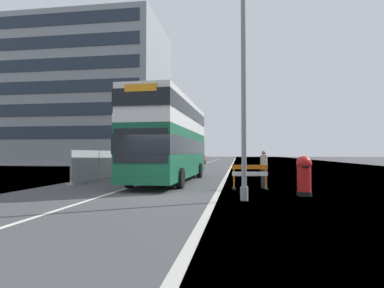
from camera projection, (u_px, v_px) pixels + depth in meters
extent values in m
cube|color=#424244|center=(149.00, 198.00, 12.28)|extent=(140.00, 280.00, 0.10)
cube|color=#B2AFA8|center=(215.00, 198.00, 11.90)|extent=(0.24, 196.00, 0.01)
cube|color=silver|center=(103.00, 196.00, 12.56)|extent=(0.16, 168.00, 0.01)
cube|color=#145638|center=(171.00, 153.00, 18.91)|extent=(2.80, 11.43, 2.69)
cube|color=silver|center=(171.00, 128.00, 18.96)|extent=(2.80, 11.43, 0.40)
cube|color=silver|center=(171.00, 113.00, 18.99)|extent=(2.77, 11.32, 1.38)
cube|color=black|center=(171.00, 147.00, 18.93)|extent=(2.83, 11.55, 0.86)
cube|color=black|center=(171.00, 113.00, 18.99)|extent=(2.81, 11.49, 0.76)
cube|color=black|center=(140.00, 146.00, 13.29)|extent=(2.38, 0.10, 1.48)
cube|color=orange|center=(140.00, 88.00, 13.36)|extent=(1.42, 0.09, 0.32)
cube|color=#145638|center=(171.00, 173.00, 18.88)|extent=(2.83, 11.55, 0.36)
cylinder|color=black|center=(130.00, 177.00, 15.61)|extent=(0.32, 1.01, 1.00)
cylinder|color=black|center=(180.00, 178.00, 15.19)|extent=(0.32, 1.01, 1.00)
cylinder|color=black|center=(163.00, 170.00, 22.18)|extent=(0.32, 1.01, 1.00)
cylinder|color=black|center=(200.00, 171.00, 21.75)|extent=(0.32, 1.01, 1.00)
cylinder|color=gray|center=(244.00, 88.00, 11.42)|extent=(0.18, 0.18, 8.14)
cylinder|color=gray|center=(244.00, 194.00, 11.31)|extent=(0.29, 0.29, 0.50)
cylinder|color=black|center=(304.00, 194.00, 12.51)|extent=(0.58, 0.58, 0.18)
cylinder|color=red|center=(304.00, 177.00, 12.53)|extent=(0.54, 0.54, 1.12)
sphere|color=red|center=(304.00, 163.00, 12.55)|extent=(0.60, 0.60, 0.60)
cube|color=black|center=(305.00, 167.00, 12.27)|extent=(0.22, 0.03, 0.07)
cube|color=orange|center=(250.00, 167.00, 14.78)|extent=(1.67, 0.34, 0.20)
cube|color=white|center=(250.00, 174.00, 14.77)|extent=(1.67, 0.34, 0.20)
cube|color=orange|center=(234.00, 178.00, 14.76)|extent=(0.08, 0.08, 1.06)
cube|color=black|center=(234.00, 189.00, 14.75)|extent=(0.21, 0.46, 0.08)
cube|color=orange|center=(266.00, 178.00, 14.77)|extent=(0.08, 0.08, 1.06)
cube|color=black|center=(266.00, 189.00, 14.76)|extent=(0.21, 0.46, 0.08)
cube|color=#A8AAAD|center=(86.00, 166.00, 18.45)|extent=(0.04, 3.26, 1.83)
cube|color=#A8AAAD|center=(109.00, 164.00, 21.81)|extent=(0.04, 3.26, 1.83)
cube|color=#A8AAAD|center=(127.00, 162.00, 25.17)|extent=(0.04, 3.26, 1.83)
cube|color=#A8AAAD|center=(140.00, 161.00, 28.54)|extent=(0.04, 3.26, 1.83)
cube|color=#A8AAAD|center=(150.00, 160.00, 31.90)|extent=(0.04, 3.26, 1.83)
cube|color=#A8AAAD|center=(158.00, 160.00, 35.26)|extent=(0.04, 3.26, 1.83)
cube|color=#A8AAAD|center=(165.00, 159.00, 38.62)|extent=(0.04, 3.26, 1.83)
cube|color=#A8AAAD|center=(171.00, 159.00, 41.99)|extent=(0.04, 3.26, 1.83)
cylinder|color=#939699|center=(71.00, 167.00, 16.77)|extent=(0.06, 0.06, 1.93)
cube|color=gray|center=(70.00, 184.00, 16.74)|extent=(0.44, 0.20, 0.12)
cylinder|color=#939699|center=(99.00, 165.00, 20.13)|extent=(0.06, 0.06, 1.93)
cube|color=gray|center=(98.00, 179.00, 20.10)|extent=(0.44, 0.20, 0.12)
cylinder|color=#939699|center=(119.00, 163.00, 23.49)|extent=(0.06, 0.06, 1.93)
cube|color=gray|center=(118.00, 175.00, 23.47)|extent=(0.44, 0.20, 0.12)
cylinder|color=#939699|center=(134.00, 162.00, 26.85)|extent=(0.06, 0.06, 1.93)
cube|color=gray|center=(133.00, 172.00, 26.83)|extent=(0.44, 0.20, 0.12)
cylinder|color=#939699|center=(145.00, 161.00, 30.22)|extent=(0.06, 0.06, 1.93)
cube|color=gray|center=(145.00, 170.00, 30.19)|extent=(0.44, 0.20, 0.12)
cylinder|color=#939699|center=(154.00, 160.00, 33.58)|extent=(0.06, 0.06, 1.93)
cube|color=gray|center=(154.00, 169.00, 33.55)|extent=(0.44, 0.20, 0.12)
cylinder|color=#939699|center=(162.00, 159.00, 36.94)|extent=(0.06, 0.06, 1.93)
cube|color=gray|center=(162.00, 167.00, 36.92)|extent=(0.44, 0.20, 0.12)
cylinder|color=#939699|center=(168.00, 159.00, 40.30)|extent=(0.06, 0.06, 1.93)
cube|color=gray|center=(168.00, 166.00, 40.28)|extent=(0.44, 0.20, 0.12)
cylinder|color=#939699|center=(174.00, 158.00, 43.67)|extent=(0.06, 0.06, 1.93)
cube|color=gray|center=(174.00, 165.00, 43.64)|extent=(0.44, 0.20, 0.12)
cube|color=gray|center=(183.00, 161.00, 34.85)|extent=(1.84, 4.13, 1.29)
cube|color=black|center=(183.00, 152.00, 34.88)|extent=(1.69, 2.27, 0.69)
cylinder|color=black|center=(193.00, 165.00, 35.96)|extent=(0.20, 0.60, 0.60)
cylinder|color=black|center=(177.00, 165.00, 36.23)|extent=(0.20, 0.60, 0.60)
cylinder|color=black|center=(189.00, 166.00, 33.43)|extent=(0.20, 0.60, 0.60)
cylinder|color=black|center=(172.00, 166.00, 33.70)|extent=(0.20, 0.60, 0.60)
cube|color=gray|center=(188.00, 160.00, 42.56)|extent=(1.73, 4.26, 1.12)
cube|color=black|center=(188.00, 154.00, 42.58)|extent=(1.60, 2.34, 0.71)
cylinder|color=black|center=(195.00, 163.00, 43.72)|extent=(0.20, 0.60, 0.60)
cylinder|color=black|center=(183.00, 163.00, 43.97)|extent=(0.20, 0.60, 0.60)
cylinder|color=black|center=(193.00, 164.00, 41.11)|extent=(0.20, 0.60, 0.60)
cylinder|color=black|center=(180.00, 164.00, 41.36)|extent=(0.20, 0.60, 0.60)
cube|color=maroon|center=(198.00, 159.00, 49.13)|extent=(1.77, 4.33, 1.22)
cube|color=black|center=(198.00, 153.00, 49.16)|extent=(1.62, 2.38, 0.75)
cylinder|color=black|center=(205.00, 162.00, 50.32)|extent=(0.20, 0.60, 0.60)
cylinder|color=black|center=(194.00, 162.00, 50.58)|extent=(0.20, 0.60, 0.60)
cylinder|color=black|center=(203.00, 162.00, 47.66)|extent=(0.20, 0.60, 0.60)
cylinder|color=black|center=(192.00, 162.00, 47.92)|extent=(0.20, 0.60, 0.60)
cylinder|color=#4C3D2D|center=(115.00, 154.00, 47.20)|extent=(0.37, 0.37, 3.19)
cylinder|color=#4C3D2D|center=(118.00, 146.00, 47.12)|extent=(1.13, 0.20, 1.11)
cylinder|color=#4C3D2D|center=(119.00, 146.00, 47.59)|extent=(1.08, 1.04, 0.88)
cylinder|color=#4C3D2D|center=(116.00, 149.00, 47.95)|extent=(0.45, 1.55, 1.24)
cylinder|color=#4C3D2D|center=(111.00, 144.00, 47.64)|extent=(1.46, 0.80, 1.23)
cylinder|color=#4C3D2D|center=(112.00, 149.00, 47.07)|extent=(0.96, 0.58, 1.00)
cylinder|color=#4C3D2D|center=(111.00, 148.00, 46.60)|extent=(0.63, 1.42, 0.93)
cylinder|color=#4C3D2D|center=(115.00, 148.00, 46.44)|extent=(0.86, 1.61, 1.33)
cylinder|color=#4C3D2D|center=(153.00, 152.00, 59.93)|extent=(0.32, 0.32, 3.86)
cylinder|color=#4C3D2D|center=(155.00, 142.00, 59.87)|extent=(0.98, 0.24, 0.90)
cylinder|color=#4C3D2D|center=(154.00, 147.00, 60.50)|extent=(0.33, 1.21, 1.37)
cylinder|color=#4C3D2D|center=(150.00, 142.00, 60.21)|extent=(1.25, 0.40, 1.63)
cylinder|color=#4C3D2D|center=(153.00, 143.00, 59.36)|extent=(0.52, 1.33, 1.17)
cylinder|color=#2D3342|center=(264.00, 179.00, 15.39)|extent=(0.29, 0.29, 0.92)
cylinder|color=#B2A89E|center=(264.00, 162.00, 15.41)|extent=(0.34, 0.34, 0.69)
sphere|color=#937056|center=(264.00, 153.00, 15.42)|extent=(0.22, 0.22, 0.22)
cube|color=gray|center=(71.00, 97.00, 51.02)|extent=(30.04, 15.73, 21.87)
cube|color=#232D3D|center=(40.00, 133.00, 43.03)|extent=(28.24, 0.08, 1.75)
cube|color=#232D3D|center=(40.00, 110.00, 43.12)|extent=(28.24, 0.08, 1.75)
cube|color=#232D3D|center=(41.00, 87.00, 43.21)|extent=(28.24, 0.08, 1.75)
cube|color=#232D3D|center=(41.00, 65.00, 43.30)|extent=(28.24, 0.08, 1.75)
cube|color=#232D3D|center=(41.00, 43.00, 43.39)|extent=(28.24, 0.08, 1.75)
cube|color=#232D3D|center=(42.00, 20.00, 43.48)|extent=(28.24, 0.08, 1.75)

